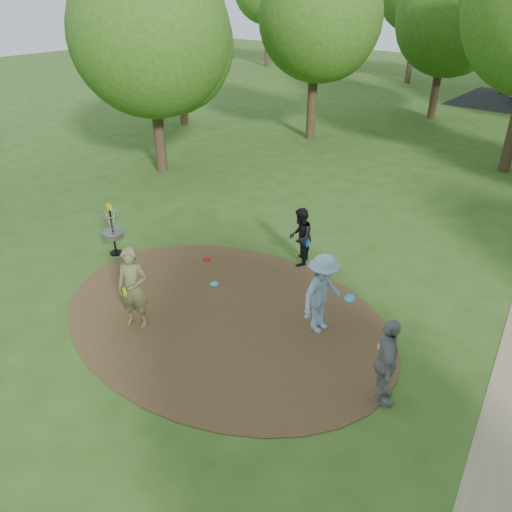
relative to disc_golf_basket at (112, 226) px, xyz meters
The scene contains 10 objects.
ground 4.59m from the disc_golf_basket, ahead, with size 100.00×100.00×0.00m, color #2D5119.
dirt_clearing 4.59m from the disc_golf_basket, ahead, with size 8.40×8.40×0.02m, color #47301C.
player_observer_with_disc 3.66m from the disc_golf_basket, 29.19° to the right, with size 0.85×0.74×1.95m.
player_throwing_with_disc 6.56m from the disc_golf_basket, ahead, with size 1.16×1.26×1.89m.
player_walking_with_disc 5.28m from the disc_golf_basket, 33.03° to the left, with size 0.90×0.99×1.64m.
player_waiting_with_disc 8.61m from the disc_golf_basket, ahead, with size 0.91×1.14×1.81m.
disc_ground_cyan 3.53m from the disc_golf_basket, ahead, with size 0.22×0.22×0.02m, color #1AC4D0.
disc_ground_red 2.81m from the disc_golf_basket, 30.97° to the left, with size 0.22×0.22×0.02m, color red.
disc_golf_basket is the anchor object (origin of this frame).
tree_ring 12.18m from the disc_golf_basket, 53.38° to the left, with size 36.84×46.23×9.71m.
Camera 1 is at (6.68, -6.93, 6.88)m, focal length 35.00 mm.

